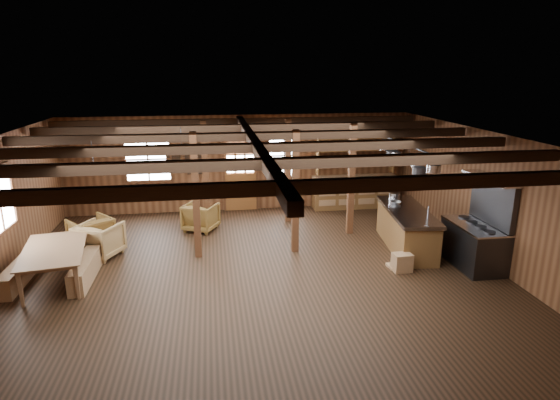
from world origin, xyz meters
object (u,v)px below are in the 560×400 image
object	(u,v)px
commercial_range	(477,238)
armchair_a	(91,233)
armchair_c	(100,240)
armchair_b	(201,217)
dining_table	(58,265)
kitchen_island	(406,229)

from	to	relation	value
commercial_range	armchair_a	bearing A→B (deg)	165.26
armchair_a	armchair_c	xyz separation A→B (m)	(0.28, -0.48, 0.00)
commercial_range	armchair_b	size ratio (longest dim) A/B	2.45
dining_table	armchair_c	size ratio (longest dim) A/B	2.33
dining_table	commercial_range	bearing A→B (deg)	-102.63
kitchen_island	armchair_a	xyz separation A→B (m)	(-7.26, 1.01, -0.09)
armchair_a	armchair_b	distance (m)	2.68
dining_table	armchair_c	world-z (taller)	armchair_c
armchair_b	armchair_a	bearing A→B (deg)	47.56
kitchen_island	commercial_range	size ratio (longest dim) A/B	1.34
commercial_range	dining_table	xyz separation A→B (m)	(-8.55, 0.47, -0.28)
kitchen_island	armchair_c	distance (m)	6.99
armchair_b	armchair_c	world-z (taller)	armchair_c
armchair_c	kitchen_island	bearing A→B (deg)	-159.20
commercial_range	armchair_a	size ratio (longest dim) A/B	2.28
kitchen_island	armchair_b	bearing A→B (deg)	164.32
kitchen_island	dining_table	bearing A→B (deg)	-167.73
commercial_range	armchair_c	xyz separation A→B (m)	(-8.02, 1.71, -0.24)
armchair_b	dining_table	bearing A→B (deg)	70.78
commercial_range	armchair_a	world-z (taller)	commercial_range
dining_table	armchair_a	size ratio (longest dim) A/B	2.36
kitchen_island	dining_table	world-z (taller)	kitchen_island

